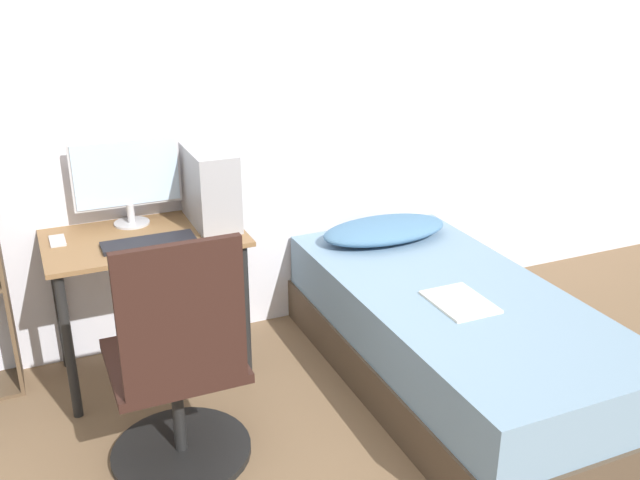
{
  "coord_description": "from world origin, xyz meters",
  "views": [
    {
      "loc": [
        -0.74,
        -1.98,
        1.96
      ],
      "look_at": [
        0.46,
        0.77,
        0.75
      ],
      "focal_mm": 40.0,
      "sensor_mm": 36.0,
      "label": 1
    }
  ],
  "objects_px": {
    "monitor": "(127,177)",
    "bed": "(453,338)",
    "keyboard": "(149,242)",
    "pc_tower": "(209,186)",
    "office_chair": "(179,383)"
  },
  "relations": [
    {
      "from": "office_chair",
      "to": "bed",
      "type": "relative_size",
      "value": 0.54
    },
    {
      "from": "bed",
      "to": "keyboard",
      "type": "relative_size",
      "value": 4.65
    },
    {
      "from": "bed",
      "to": "pc_tower",
      "type": "relative_size",
      "value": 4.51
    },
    {
      "from": "monitor",
      "to": "office_chair",
      "type": "bearing_deg",
      "value": -90.86
    },
    {
      "from": "keyboard",
      "to": "pc_tower",
      "type": "xyz_separation_m",
      "value": [
        0.34,
        0.16,
        0.18
      ]
    },
    {
      "from": "office_chair",
      "to": "pc_tower",
      "type": "bearing_deg",
      "value": 64.98
    },
    {
      "from": "monitor",
      "to": "bed",
      "type": "bearing_deg",
      "value": -33.36
    },
    {
      "from": "bed",
      "to": "keyboard",
      "type": "xyz_separation_m",
      "value": [
        -1.3,
        0.57,
        0.5
      ]
    },
    {
      "from": "monitor",
      "to": "pc_tower",
      "type": "height_order",
      "value": "monitor"
    },
    {
      "from": "office_chair",
      "to": "pc_tower",
      "type": "distance_m",
      "value": 1.04
    },
    {
      "from": "monitor",
      "to": "keyboard",
      "type": "height_order",
      "value": "monitor"
    },
    {
      "from": "bed",
      "to": "pc_tower",
      "type": "xyz_separation_m",
      "value": [
        -0.96,
        0.73,
        0.67
      ]
    },
    {
      "from": "office_chair",
      "to": "monitor",
      "type": "height_order",
      "value": "monitor"
    },
    {
      "from": "keyboard",
      "to": "bed",
      "type": "bearing_deg",
      "value": -23.79
    },
    {
      "from": "monitor",
      "to": "keyboard",
      "type": "relative_size",
      "value": 1.23
    }
  ]
}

